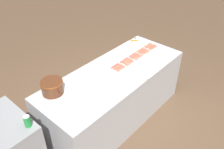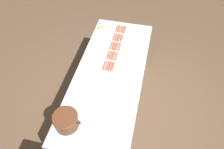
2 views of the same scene
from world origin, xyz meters
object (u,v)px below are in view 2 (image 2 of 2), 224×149
object	(u,v)px
hot_dog_3	(117,56)
hot_dog_16	(115,37)
hot_dog_4	(113,67)
carrot	(102,26)
hot_dog_1	(122,38)
serving_spoon	(130,67)
hot_dog_8	(114,55)
hot_dog_5	(122,29)
hot_dog_10	(120,29)
hot_dog_14	(108,66)
hot_dog_7	(117,46)
hot_dog_6	(119,38)
bean_pot	(66,120)
hot_dog_19	(105,65)
hot_dog_2	(120,47)
hot_dog_17	(112,45)
hot_dog_15	(117,28)
hot_dog_18	(108,55)
hot_dog_13	(111,55)
hot_dog_9	(111,66)
hot_dog_12	(114,46)
hot_dog_11	(117,37)

from	to	relation	value
hot_dog_3	hot_dog_16	world-z (taller)	same
hot_dog_4	carrot	size ratio (longest dim) A/B	1.18
hot_dog_1	serving_spoon	size ratio (longest dim) A/B	0.63
carrot	hot_dog_8	bearing A→B (deg)	117.77
hot_dog_5	serving_spoon	xyz separation A→B (m)	(-0.25, 0.75, -0.01)
hot_dog_10	hot_dog_14	distance (m)	0.79
hot_dog_5	hot_dog_7	world-z (taller)	same
hot_dog_6	bean_pot	distance (m)	1.53
hot_dog_7	hot_dog_8	xyz separation A→B (m)	(-0.00, 0.19, 0.00)
hot_dog_19	bean_pot	xyz separation A→B (m)	(0.18, 0.91, 0.08)
hot_dog_3	serving_spoon	size ratio (longest dim) A/B	0.63
hot_dog_2	hot_dog_19	size ratio (longest dim) A/B	1.00
hot_dog_8	carrot	world-z (taller)	carrot
hot_dog_2	hot_dog_17	size ratio (longest dim) A/B	1.00
hot_dog_6	carrot	world-z (taller)	carrot
hot_dog_16	bean_pot	distance (m)	1.53
hot_dog_8	hot_dog_10	xyz separation A→B (m)	(0.04, -0.59, 0.00)
bean_pot	hot_dog_15	bearing A→B (deg)	-95.99
hot_dog_14	hot_dog_18	bearing A→B (deg)	-78.50
hot_dog_7	hot_dog_1	bearing A→B (deg)	-100.80
hot_dog_5	hot_dog_14	xyz separation A→B (m)	(0.04, 0.79, 0.00)
hot_dog_15	hot_dog_2	bearing A→B (deg)	106.31
hot_dog_5	hot_dog_13	bearing A→B (deg)	86.24
hot_dog_9	hot_dog_14	size ratio (longest dim) A/B	1.00
hot_dog_18	hot_dog_14	bearing A→B (deg)	101.50
hot_dog_2	bean_pot	world-z (taller)	bean_pot
hot_dog_4	hot_dog_6	world-z (taller)	same
hot_dog_5	hot_dog_10	bearing A→B (deg)	8.23
hot_dog_10	hot_dog_15	bearing A→B (deg)	-11.20
hot_dog_14	carrot	distance (m)	0.85
carrot	hot_dog_12	bearing A→B (deg)	124.58
hot_dog_15	bean_pot	bearing A→B (deg)	84.01
hot_dog_2	hot_dog_13	size ratio (longest dim) A/B	1.00
hot_dog_7	hot_dog_11	size ratio (longest dim) A/B	1.00
hot_dog_3	hot_dog_4	bearing A→B (deg)	88.73
bean_pot	serving_spoon	world-z (taller)	bean_pot
hot_dog_8	hot_dog_13	xyz separation A→B (m)	(0.03, -0.00, 0.00)
hot_dog_3	hot_dog_2	bearing A→B (deg)	-89.95
hot_dog_15	hot_dog_16	xyz separation A→B (m)	(-0.00, 0.20, 0.00)
hot_dog_1	hot_dog_6	xyz separation A→B (m)	(0.04, 0.01, 0.00)
hot_dog_8	hot_dog_16	size ratio (longest dim) A/B	1.00
hot_dog_5	hot_dog_10	distance (m)	0.04
hot_dog_16	hot_dog_17	distance (m)	0.20
hot_dog_7	hot_dog_14	xyz separation A→B (m)	(0.03, 0.39, 0.00)
hot_dog_7	hot_dog_15	world-z (taller)	same
hot_dog_7	hot_dog_11	distance (m)	0.20
hot_dog_5	hot_dog_8	size ratio (longest dim) A/B	1.00
hot_dog_6	hot_dog_19	world-z (taller)	same
hot_dog_12	bean_pot	bearing A→B (deg)	80.59
hot_dog_5	hot_dog_19	bearing A→B (deg)	84.34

